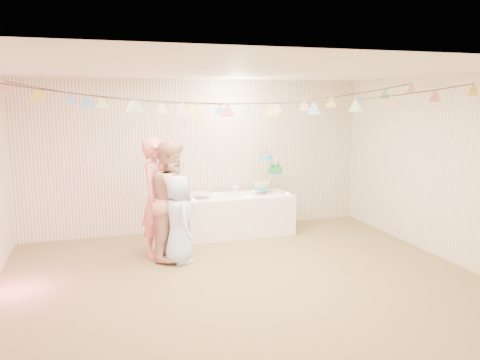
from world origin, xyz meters
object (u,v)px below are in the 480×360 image
object	(u,v)px
table	(238,215)
person_adult_b	(174,200)
person_child	(179,220)
person_adult_a	(157,197)
cake_stand	(268,169)

from	to	relation	value
table	person_adult_b	size ratio (longest dim) A/B	1.06
person_adult_b	person_child	size ratio (longest dim) A/B	1.38
table	person_adult_a	bearing A→B (deg)	-155.19
person_adult_a	person_child	bearing A→B (deg)	-115.78
cake_stand	person_adult_b	world-z (taller)	person_adult_b
table	cake_stand	xyz separation A→B (m)	(0.55, 0.05, 0.76)
person_adult_a	person_adult_b	size ratio (longest dim) A/B	1.01
person_adult_b	person_adult_a	bearing A→B (deg)	72.89
person_adult_b	person_child	world-z (taller)	person_adult_b
person_adult_a	person_adult_b	xyz separation A→B (m)	(0.21, -0.18, -0.01)
cake_stand	person_adult_a	size ratio (longest dim) A/B	0.40
cake_stand	person_child	size ratio (longest dim) A/B	0.56
cake_stand	person_adult_a	world-z (taller)	person_adult_a
person_adult_a	person_adult_b	distance (m)	0.28
table	person_child	xyz separation A→B (m)	(-1.20, -1.08, 0.28)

